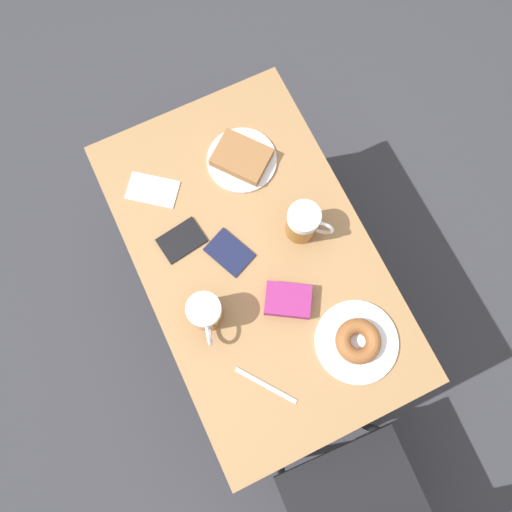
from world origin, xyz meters
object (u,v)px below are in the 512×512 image
beer_mug_center (206,313)px  passport_far_edge (182,240)px  fork (266,385)px  plate_with_donut (357,341)px  beer_mug_left (303,223)px  napkin_folded (153,190)px  plate_with_cake (242,158)px  passport_near_edge (229,252)px  blue_pouch (288,300)px

beer_mug_center → passport_far_edge: bearing=-95.2°
fork → beer_mug_center: bearing=-75.1°
beer_mug_center → passport_far_edge: beer_mug_center is taller
plate_with_donut → beer_mug_left: (-0.01, -0.35, 0.05)m
napkin_folded → plate_with_cake: bearing=174.2°
plate_with_donut → beer_mug_center: bearing=-35.4°
beer_mug_left → passport_near_edge: size_ratio=0.86×
beer_mug_center → blue_pouch: size_ratio=0.87×
napkin_folded → plate_with_donut: bearing=117.0°
passport_far_edge → beer_mug_center: bearing=84.8°
plate_with_cake → blue_pouch: 0.45m
blue_pouch → beer_mug_center: bearing=-14.9°
passport_far_edge → beer_mug_left: bearing=159.8°
plate_with_cake → plate_with_donut: bearing=94.9°
plate_with_donut → fork: (0.28, -0.00, -0.02)m
blue_pouch → passport_far_edge: bearing=-55.8°
beer_mug_center → passport_far_edge: 0.24m
beer_mug_left → beer_mug_center: bearing=17.8°
plate_with_donut → fork: plate_with_donut is taller
plate_with_donut → plate_with_cake: bearing=-85.1°
blue_pouch → passport_near_edge: bearing=-66.1°
plate_with_cake → passport_far_edge: size_ratio=1.53×
plate_with_cake → plate_with_donut: plate_with_donut is taller
fork → plate_with_cake: bearing=-109.6°
plate_with_donut → napkin_folded: (0.33, -0.65, -0.02)m
beer_mug_left → passport_far_edge: bearing=-20.2°
plate_with_donut → napkin_folded: plate_with_donut is taller
beer_mug_left → napkin_folded: size_ratio=0.76×
plate_with_donut → napkin_folded: size_ratio=1.36×
beer_mug_left → passport_far_edge: beer_mug_left is taller
napkin_folded → fork: same height
plate_with_cake → beer_mug_center: beer_mug_center is taller
beer_mug_center → napkin_folded: beer_mug_center is taller
napkin_folded → fork: size_ratio=1.09×
passport_far_edge → blue_pouch: blue_pouch is taller
beer_mug_center → passport_near_edge: size_ratio=0.89×
fork → passport_near_edge: passport_near_edge is taller
plate_with_donut → beer_mug_left: bearing=-91.6°
napkin_folded → passport_near_edge: passport_near_edge is taller
plate_with_cake → beer_mug_center: 0.48m
napkin_folded → blue_pouch: size_ratio=1.10×
plate_with_cake → fork: (0.22, 0.62, -0.01)m
napkin_folded → fork: 0.65m
plate_with_cake → plate_with_donut: (-0.05, 0.62, 0.00)m
fork → passport_near_edge: 0.38m
passport_near_edge → blue_pouch: bearing=113.9°
napkin_folded → passport_far_edge: passport_far_edge is taller
plate_with_cake → blue_pouch: size_ratio=1.36×
beer_mug_center → blue_pouch: beer_mug_center is taller
napkin_folded → passport_near_edge: (-0.13, 0.27, 0.00)m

